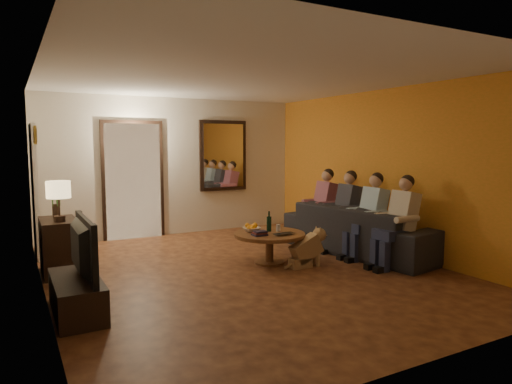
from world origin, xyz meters
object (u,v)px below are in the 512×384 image
person_c (345,214)px  table_lamp (59,201)px  tv_stand (77,296)px  dog (306,247)px  sofa (361,229)px  coffee_table (269,248)px  bowl (251,229)px  tv (75,248)px  person_d (322,209)px  person_b (370,219)px  laptop (286,235)px  person_a (400,225)px  wine_bottle (269,221)px  dresser (59,246)px

person_c → table_lamp: bearing=172.8°
tv_stand → dog: size_ratio=2.00×
sofa → table_lamp: bearing=70.6°
sofa → coffee_table: (-1.61, 0.15, -0.16)m
tv_stand → sofa: sofa is taller
person_c → bowl: person_c is taller
tv → person_d: 4.51m
person_b → person_d: 1.20m
coffee_table → laptop: (0.10, -0.28, 0.24)m
tv_stand → person_d: person_d is taller
tv → sofa: tv is taller
person_a → person_c: (0.00, 1.20, 0.00)m
tv_stand → person_b: size_ratio=0.93×
tv_stand → person_a: (4.25, -0.28, 0.41)m
sofa → person_b: bearing=153.0°
table_lamp → person_d: bearing=0.9°
person_c → person_a: bearing=-90.0°
table_lamp → bowl: 2.65m
person_c → person_d: (0.00, 0.60, 0.00)m
tv → wine_bottle: bearing=-72.7°
tv → person_a: bearing=-93.7°
laptop → bowl: bearing=117.5°
dresser → coffee_table: 2.89m
sofa → dog: 1.29m
laptop → tv: bearing=-172.0°
tv → wine_bottle: size_ratio=3.49×
table_lamp → dog: bearing=-19.7°
tv_stand → laptop: bearing=9.8°
person_a → person_b: same height
table_lamp → tv: (0.00, -1.46, -0.32)m
person_b → dog: person_b is taller
dresser → person_c: person_c is taller
coffee_table → person_a: bearing=-34.7°
table_lamp → sofa: 4.47m
dog → coffee_table: bearing=130.7°
dog → laptop: (-0.26, 0.14, 0.18)m
person_d → dresser: bearing=177.9°
laptop → coffee_table: bearing=107.9°
person_c → wine_bottle: bearing=-177.9°
person_b → bowl: 1.82m
wine_bottle → dresser: bearing=163.8°
dresser → person_a: size_ratio=0.69×
laptop → person_c: bearing=15.2°
person_a → coffee_table: size_ratio=1.16×
sofa → person_b: person_b is taller
coffee_table → dresser: bearing=161.7°
tv_stand → sofa: size_ratio=0.43×
person_d → wine_bottle: size_ratio=3.87×
dresser → laptop: size_ratio=2.51×
person_a → person_d: same height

